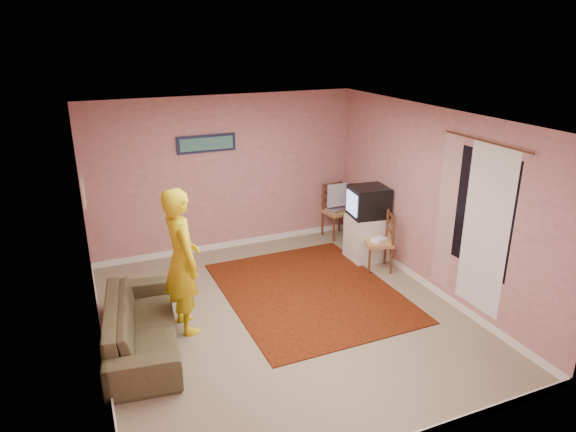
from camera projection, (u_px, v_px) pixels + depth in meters
name	position (u px, v px, depth m)	size (l,w,h in m)	color
ground	(284.00, 316.00, 6.76)	(5.00, 5.00, 0.00)	gray
wall_back	(225.00, 175.00, 8.48)	(4.50, 0.02, 2.60)	#C58288
wall_front	(402.00, 325.00, 4.15)	(4.50, 0.02, 2.60)	#C58288
wall_left	(90.00, 253.00, 5.49)	(0.02, 5.00, 2.60)	#C58288
wall_right	(432.00, 201.00, 7.15)	(0.02, 5.00, 2.60)	#C58288
ceiling	(283.00, 118.00, 5.87)	(4.50, 5.00, 0.02)	white
baseboard_back	(229.00, 244.00, 8.90)	(4.50, 0.02, 0.10)	white
baseboard_left	(105.00, 352.00, 5.92)	(0.02, 5.00, 0.10)	white
baseboard_right	(424.00, 282.00, 7.57)	(0.02, 5.00, 0.10)	white
window	(479.00, 211.00, 6.31)	(0.01, 1.10, 1.50)	black
curtain_sheer	(485.00, 230.00, 6.25)	(0.01, 0.75, 2.10)	white
curtain_floral	(446.00, 213.00, 6.85)	(0.01, 0.35, 2.10)	beige
curtain_rod	(486.00, 142.00, 6.00)	(0.02, 0.02, 1.40)	brown
picture_back	(206.00, 144.00, 8.15)	(0.95, 0.04, 0.28)	#141837
picture_left	(83.00, 190.00, 6.80)	(0.04, 0.38, 0.42)	#C6B888
area_rug	(309.00, 291.00, 7.38)	(2.31, 2.89, 0.02)	black
tv_cabinet	(367.00, 237.00, 8.36)	(0.58, 0.53, 0.74)	silver
crt_tv	(368.00, 202.00, 8.15)	(0.63, 0.57, 0.49)	black
chair_a	(337.00, 205.00, 9.18)	(0.49, 0.48, 0.53)	tan
dvd_player	(337.00, 209.00, 9.20)	(0.34, 0.24, 0.06)	#ADADB2
blue_throw	(338.00, 195.00, 9.12)	(0.39, 0.05, 0.41)	#8298D5
chair_b	(379.00, 235.00, 7.90)	(0.51, 0.53, 0.51)	tan
game_console	(379.00, 240.00, 7.93)	(0.22, 0.16, 0.05)	white
sofa	(141.00, 324.00, 6.02)	(2.01, 0.79, 0.59)	brown
person	(182.00, 261.00, 6.20)	(0.67, 0.44, 1.84)	gold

